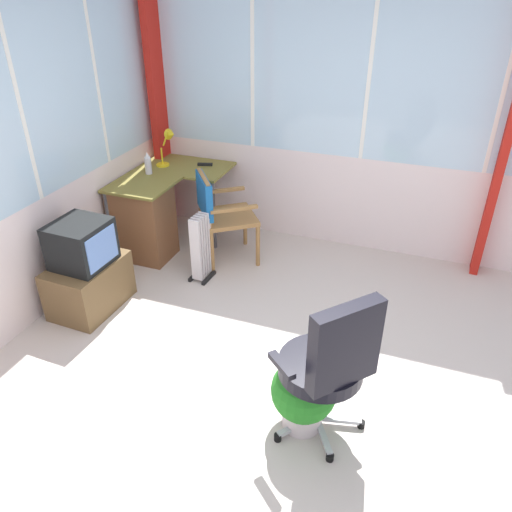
% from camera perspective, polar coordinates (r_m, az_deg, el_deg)
% --- Properties ---
extents(ground, '(5.47, 5.31, 0.06)m').
position_cam_1_polar(ground, '(3.47, 3.46, -16.18)').
color(ground, beige).
extents(east_window_panel, '(0.07, 4.31, 2.56)m').
position_cam_1_polar(east_window_panel, '(4.77, 12.39, 15.01)').
color(east_window_panel, silver).
rests_on(east_window_panel, ground).
extents(curtain_corner, '(0.25, 0.07, 2.46)m').
position_cam_1_polar(curtain_corner, '(5.34, -11.06, 16.24)').
color(curtain_corner, red).
rests_on(curtain_corner, ground).
extents(curtain_east_far, '(0.26, 0.08, 2.46)m').
position_cam_1_polar(curtain_east_far, '(4.69, 26.80, 11.65)').
color(curtain_east_far, red).
rests_on(curtain_east_far, ground).
extents(desk, '(1.13, 0.89, 0.74)m').
position_cam_1_polar(desk, '(4.90, -12.44, 4.36)').
color(desk, olive).
rests_on(desk, ground).
extents(desk_lamp, '(0.24, 0.21, 0.36)m').
position_cam_1_polar(desk_lamp, '(5.15, -9.94, 12.81)').
color(desk_lamp, yellow).
rests_on(desk_lamp, desk).
extents(tv_remote, '(0.09, 0.16, 0.02)m').
position_cam_1_polar(tv_remote, '(5.12, -5.87, 10.41)').
color(tv_remote, black).
rests_on(tv_remote, desk).
extents(spray_bottle, '(0.06, 0.06, 0.22)m').
position_cam_1_polar(spray_bottle, '(4.96, -12.30, 10.34)').
color(spray_bottle, silver).
rests_on(spray_bottle, desk).
extents(wooden_armchair, '(0.67, 0.67, 0.87)m').
position_cam_1_polar(wooden_armchair, '(4.62, -4.65, 5.59)').
color(wooden_armchair, '#9D6E3C').
rests_on(wooden_armchair, ground).
extents(office_chair, '(0.61, 0.60, 1.02)m').
position_cam_1_polar(office_chair, '(2.87, 8.50, -11.81)').
color(office_chair, '#B7B7BF').
rests_on(office_chair, ground).
extents(tv_on_stand, '(0.66, 0.46, 0.78)m').
position_cam_1_polar(tv_on_stand, '(4.26, -18.84, -1.69)').
color(tv_on_stand, brown).
rests_on(tv_on_stand, ground).
extents(space_heater, '(0.27, 0.18, 0.62)m').
position_cam_1_polar(space_heater, '(4.47, -6.22, 1.14)').
color(space_heater, silver).
rests_on(space_heater, ground).
extents(potted_plant, '(0.40, 0.40, 0.49)m').
position_cam_1_polar(potted_plant, '(3.12, 5.48, -15.41)').
color(potted_plant, silver).
rests_on(potted_plant, ground).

